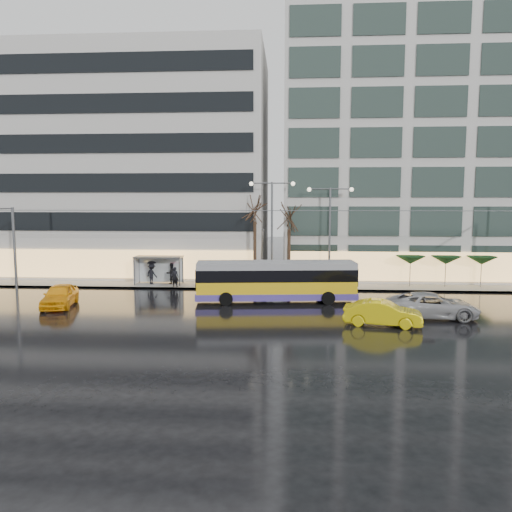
# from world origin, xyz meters

# --- Properties ---
(ground) EXTENTS (140.00, 140.00, 0.00)m
(ground) POSITION_xyz_m (0.00, 0.00, 0.00)
(ground) COLOR black
(ground) RESTS_ON ground
(sidewalk) EXTENTS (80.00, 10.00, 0.15)m
(sidewalk) POSITION_xyz_m (2.00, 14.00, 0.07)
(sidewalk) COLOR gray
(sidewalk) RESTS_ON ground
(kerb) EXTENTS (80.00, 0.10, 0.15)m
(kerb) POSITION_xyz_m (2.00, 9.05, 0.07)
(kerb) COLOR slate
(kerb) RESTS_ON ground
(building_left) EXTENTS (34.00, 14.00, 22.00)m
(building_left) POSITION_xyz_m (-16.00, 19.00, 11.15)
(building_left) COLOR #BAB7B2
(building_left) RESTS_ON sidewalk
(building_right) EXTENTS (32.00, 14.00, 25.00)m
(building_right) POSITION_xyz_m (19.00, 19.00, 12.65)
(building_right) COLOR #BAB7B2
(building_right) RESTS_ON sidewalk
(trolleybus) EXTENTS (12.04, 4.98, 5.50)m
(trolleybus) POSITION_xyz_m (2.55, 4.30, 1.49)
(trolleybus) COLOR gold
(trolleybus) RESTS_ON ground
(catenary) EXTENTS (42.24, 5.12, 7.00)m
(catenary) POSITION_xyz_m (1.00, 7.94, 4.25)
(catenary) COLOR #595B60
(catenary) RESTS_ON ground
(bus_shelter) EXTENTS (4.20, 1.60, 2.51)m
(bus_shelter) POSITION_xyz_m (-8.38, 10.69, 1.96)
(bus_shelter) COLOR #595B60
(bus_shelter) RESTS_ON sidewalk
(street_lamp_near) EXTENTS (3.96, 0.36, 9.03)m
(street_lamp_near) POSITION_xyz_m (2.00, 10.80, 5.99)
(street_lamp_near) COLOR #595B60
(street_lamp_near) RESTS_ON sidewalk
(street_lamp_far) EXTENTS (3.96, 0.36, 8.53)m
(street_lamp_far) POSITION_xyz_m (7.00, 10.80, 5.71)
(street_lamp_far) COLOR #595B60
(street_lamp_far) RESTS_ON sidewalk
(tree_a) EXTENTS (3.20, 3.20, 8.40)m
(tree_a) POSITION_xyz_m (0.50, 11.00, 7.09)
(tree_a) COLOR black
(tree_a) RESTS_ON sidewalk
(tree_b) EXTENTS (3.20, 3.20, 7.70)m
(tree_b) POSITION_xyz_m (3.50, 11.20, 6.40)
(tree_b) COLOR black
(tree_b) RESTS_ON sidewalk
(parasol_a) EXTENTS (2.50, 2.50, 2.65)m
(parasol_a) POSITION_xyz_m (14.00, 11.00, 2.45)
(parasol_a) COLOR #595B60
(parasol_a) RESTS_ON sidewalk
(parasol_b) EXTENTS (2.50, 2.50, 2.65)m
(parasol_b) POSITION_xyz_m (17.00, 11.00, 2.45)
(parasol_b) COLOR #595B60
(parasol_b) RESTS_ON sidewalk
(parasol_c) EXTENTS (2.50, 2.50, 2.65)m
(parasol_c) POSITION_xyz_m (20.00, 11.00, 2.45)
(parasol_c) COLOR #595B60
(parasol_c) RESTS_ON sidewalk
(taxi_a) EXTENTS (2.84, 5.09, 1.64)m
(taxi_a) POSITION_xyz_m (-12.85, 1.53, 0.82)
(taxi_a) COLOR #FFA70D
(taxi_a) RESTS_ON ground
(taxi_b) EXTENTS (4.92, 2.54, 1.54)m
(taxi_b) POSITION_xyz_m (9.22, -2.35, 0.77)
(taxi_b) COLOR yellow
(taxi_b) RESTS_ON ground
(sedan_silver) EXTENTS (6.07, 3.18, 1.63)m
(sedan_silver) POSITION_xyz_m (12.82, -0.10, 0.82)
(sedan_silver) COLOR #9F9EA3
(sedan_silver) RESTS_ON ground
(pedestrian_a) EXTENTS (1.07, 1.09, 2.19)m
(pedestrian_a) POSITION_xyz_m (-6.30, 9.40, 1.59)
(pedestrian_a) COLOR black
(pedestrian_a) RESTS_ON sidewalk
(pedestrian_b) EXTENTS (1.13, 1.07, 1.85)m
(pedestrian_b) POSITION_xyz_m (-6.99, 10.89, 1.08)
(pedestrian_b) COLOR black
(pedestrian_b) RESTS_ON sidewalk
(pedestrian_c) EXTENTS (1.37, 1.20, 2.11)m
(pedestrian_c) POSITION_xyz_m (-8.66, 10.56, 1.27)
(pedestrian_c) COLOR black
(pedestrian_c) RESTS_ON sidewalk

